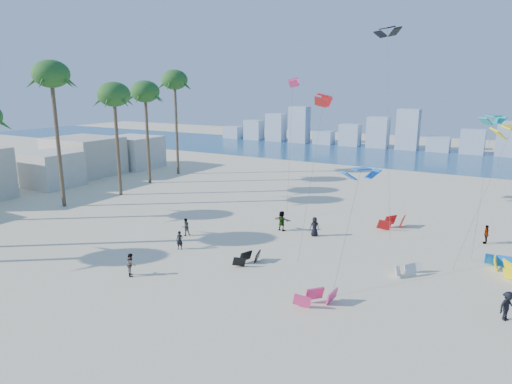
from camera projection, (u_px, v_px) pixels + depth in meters
The scene contains 10 objects.
ground at pixel (69, 319), 25.23m from camera, with size 220.00×220.00×0.00m, color beige.
ocean at pixel (388, 155), 85.88m from camera, with size 220.00×220.00×0.00m, color navy.
kitesurfer_near at pixel (180, 240), 35.93m from camera, with size 0.56×0.37×1.53m, color black.
kitesurfer_mid at pixel (131, 264), 30.95m from camera, with size 0.78×0.60×1.60m, color gray.
kitesurfers_far at pixel (351, 242), 35.25m from camera, with size 31.35×14.71×1.86m.
grounded_kites at pixel (399, 255), 33.56m from camera, with size 19.21×20.78×1.07m.
flying_kites at pixel (418, 107), 34.67m from camera, with size 27.97×24.15×18.59m.
palm_row at pixel (55, 96), 46.55m from camera, with size 7.51×44.80×15.57m.
beachfront_buildings at pixel (33, 166), 58.57m from camera, with size 11.50×43.00×6.00m.
distant_skyline at pixel (395, 134), 94.17m from camera, with size 85.00×3.00×8.40m.
Camera 1 is at (20.65, -14.50, 12.82)m, focal length 31.25 mm.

